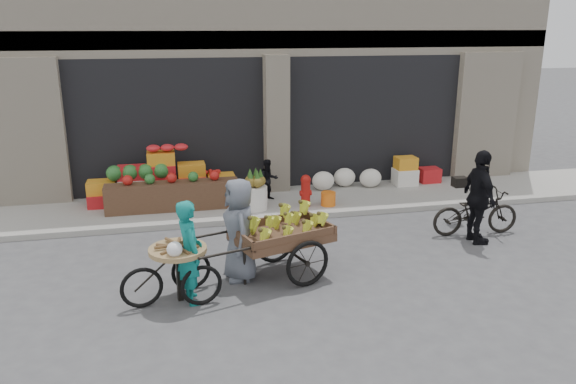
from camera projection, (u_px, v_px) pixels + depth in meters
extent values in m
plane|color=#424244|center=(339.00, 282.00, 8.90)|extent=(80.00, 80.00, 0.00)
cube|color=gray|center=(285.00, 202.00, 12.72)|extent=(18.00, 2.20, 0.12)
cube|color=beige|center=(253.00, 41.00, 15.57)|extent=(14.00, 6.00, 7.00)
cube|color=gray|center=(273.00, 40.00, 12.88)|extent=(14.00, 0.30, 0.40)
cube|color=black|center=(168.00, 122.00, 13.52)|extent=(4.40, 1.60, 3.10)
cube|color=black|center=(362.00, 115.00, 14.55)|extent=(4.40, 1.60, 3.10)
cube|color=beige|center=(275.00, 124.00, 13.24)|extent=(0.55, 0.80, 3.22)
cube|color=brown|center=(173.00, 196.00, 11.96)|extent=(2.80, 0.45, 0.60)
sphere|color=#1E5923|center=(138.00, 172.00, 12.16)|extent=(0.34, 0.34, 0.34)
cylinder|color=silver|center=(255.00, 198.00, 12.01)|extent=(0.52, 0.52, 0.50)
cylinder|color=#A5140F|center=(306.00, 194.00, 12.18)|extent=(0.20, 0.20, 0.56)
sphere|color=#A5140F|center=(306.00, 180.00, 12.09)|extent=(0.22, 0.22, 0.22)
cylinder|color=orange|center=(328.00, 199.00, 12.27)|extent=(0.32, 0.32, 0.30)
ellipsoid|color=silver|center=(347.00, 179.00, 13.55)|extent=(1.70, 0.60, 0.44)
imported|color=black|center=(268.00, 180.00, 12.59)|extent=(0.51, 0.43, 0.93)
cube|color=brown|center=(282.00, 236.00, 8.95)|extent=(1.71, 1.36, 0.13)
torus|color=black|center=(307.00, 264.00, 8.67)|extent=(0.74, 0.28, 0.75)
torus|color=black|center=(275.00, 242.00, 9.56)|extent=(0.74, 0.28, 0.75)
cylinder|color=black|center=(245.00, 266.00, 8.75)|extent=(0.06, 0.06, 0.62)
imported|color=#0F746F|center=(190.00, 252.00, 8.09)|extent=(0.49, 0.64, 1.56)
cylinder|color=#9E7F51|center=(178.00, 250.00, 8.11)|extent=(1.00, 1.00, 0.07)
cube|color=black|center=(179.00, 275.00, 8.22)|extent=(0.10, 0.10, 0.80)
torus|color=black|center=(201.00, 285.00, 8.10)|extent=(0.62, 0.19, 0.62)
torus|color=black|center=(191.00, 271.00, 8.59)|extent=(0.62, 0.19, 0.62)
torus|color=black|center=(142.00, 288.00, 8.03)|extent=(0.62, 0.19, 0.62)
imported|color=slate|center=(239.00, 230.00, 8.82)|extent=(0.58, 0.84, 1.66)
imported|color=black|center=(475.00, 212.00, 10.84)|extent=(1.75, 0.69, 0.90)
imported|color=black|center=(479.00, 197.00, 10.30)|extent=(0.49, 1.06, 1.76)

